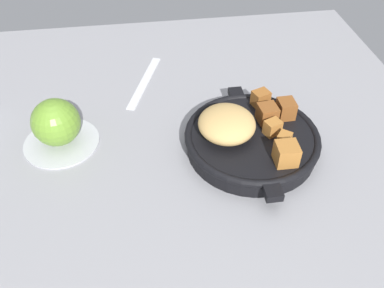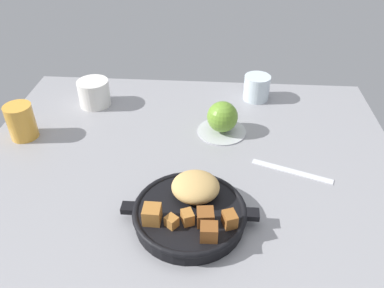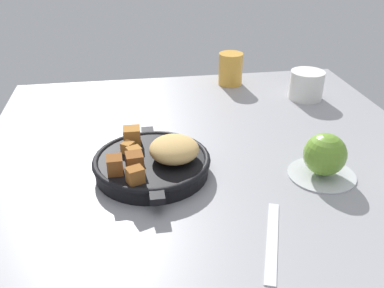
% 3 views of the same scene
% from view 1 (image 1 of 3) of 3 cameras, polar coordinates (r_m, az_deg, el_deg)
% --- Properties ---
extents(ground_plane, '(0.97, 0.90, 0.02)m').
position_cam_1_polar(ground_plane, '(0.64, -1.82, -3.74)').
color(ground_plane, gray).
extents(cast_iron_skillet, '(0.26, 0.21, 0.07)m').
position_cam_1_polar(cast_iron_skillet, '(0.65, 8.00, 1.00)').
color(cast_iron_skillet, black).
rests_on(cast_iron_skillet, ground_plane).
extents(saucer_plate, '(0.12, 0.12, 0.01)m').
position_cam_1_polar(saucer_plate, '(0.70, -17.74, 0.33)').
color(saucer_plate, '#B7BABF').
rests_on(saucer_plate, ground_plane).
extents(red_apple, '(0.08, 0.08, 0.08)m').
position_cam_1_polar(red_apple, '(0.67, -18.46, 2.89)').
color(red_apple, olive).
rests_on(red_apple, saucer_plate).
extents(butter_knife, '(0.17, 0.08, 0.00)m').
position_cam_1_polar(butter_knife, '(0.81, -6.64, 8.64)').
color(butter_knife, silver).
rests_on(butter_knife, ground_plane).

